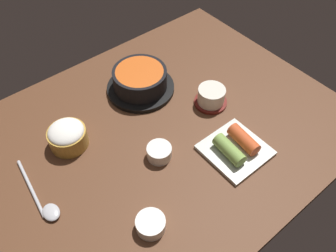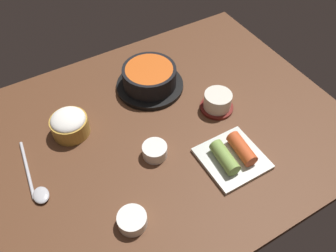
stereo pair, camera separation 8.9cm
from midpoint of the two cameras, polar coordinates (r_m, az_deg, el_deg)
name	(u,v)px [view 2 (the right image)]	position (r cm, az deg, el deg)	size (l,w,h in cm)	color
dining_table	(158,134)	(92.48, 1.06, -1.43)	(100.00, 76.00, 2.00)	#56331E
stone_pot	(150,78)	(101.06, -0.53, 7.73)	(19.75, 19.75, 7.04)	black
rice_bowl	(69,124)	(91.43, -13.32, 0.21)	(9.75, 9.75, 6.59)	#B78C38
tea_cup_with_saucer	(217,102)	(97.06, 10.77, 3.82)	(9.34, 9.34, 5.32)	maroon
banchan_cup_center	(155,151)	(85.57, 0.78, -4.25)	(6.23, 6.23, 3.35)	white
kimchi_plate	(233,156)	(87.26, 13.51, -4.97)	(14.75, 14.75, 4.51)	silver
side_bowl_near	(132,220)	(76.45, -2.52, -15.47)	(6.47, 6.47, 3.05)	white
spoon	(36,186)	(85.63, -18.16, -9.54)	(3.86, 20.04, 1.35)	#B7B7BC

